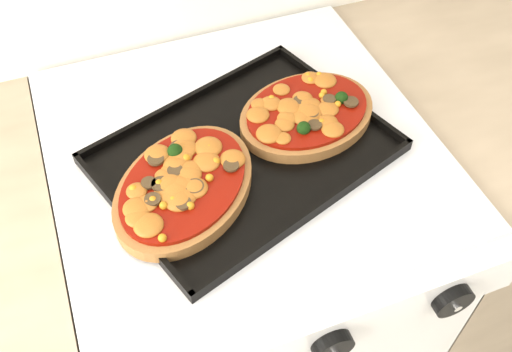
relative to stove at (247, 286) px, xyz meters
name	(u,v)px	position (x,y,z in m)	size (l,w,h in m)	color
stove	(247,286)	(0.00, 0.00, 0.00)	(0.60, 0.60, 0.91)	white
control_panel	(325,333)	(0.00, -0.31, 0.40)	(0.60, 0.02, 0.09)	white
knob_center	(333,346)	(0.00, -0.33, 0.40)	(0.06, 0.06, 0.02)	black
knob_right	(453,301)	(0.18, -0.33, 0.40)	(0.06, 0.06, 0.02)	black
baking_tray	(244,152)	(-0.01, -0.03, 0.47)	(0.42, 0.31, 0.02)	black
pizza_left	(184,186)	(-0.12, -0.07, 0.48)	(0.24, 0.17, 0.04)	#A06B37
pizza_right	(307,112)	(0.11, 0.00, 0.48)	(0.23, 0.17, 0.03)	#A06B37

